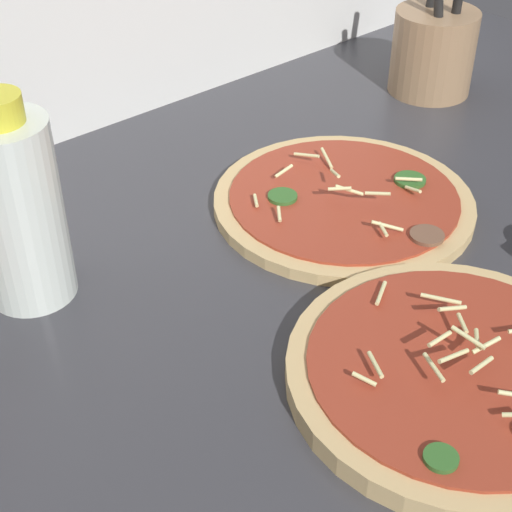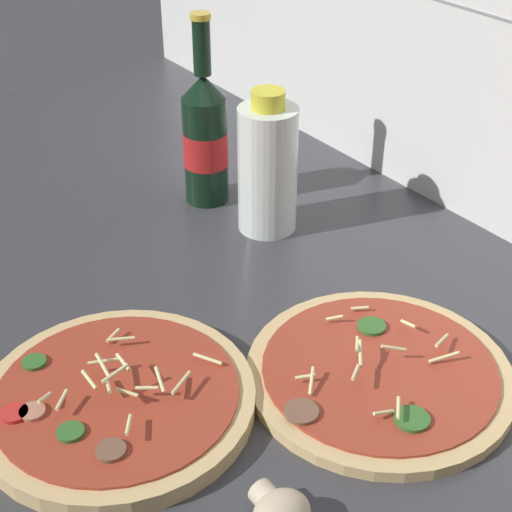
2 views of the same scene
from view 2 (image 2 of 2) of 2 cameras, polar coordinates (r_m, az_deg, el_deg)
counter_slab at (r=88.65cm, az=-5.83°, el=-6.03°), size 160.00×90.00×2.50cm
tile_backsplash at (r=102.60cm, az=16.53°, el=16.58°), size 160.00×1.13×60.00cm
pizza_near at (r=78.68cm, az=-10.05°, el=-10.26°), size 26.92×26.92×5.17cm
pizza_far at (r=81.77cm, az=8.92°, el=-8.43°), size 27.24×27.24×4.12cm
beer_bottle at (r=108.66cm, az=-3.72°, el=8.65°), size 6.20×6.20×26.48cm
oil_bottle at (r=101.71cm, az=0.85°, el=6.46°), size 7.78×7.78×19.27cm
mushroom_left at (r=67.59cm, az=1.73°, el=-18.11°), size 5.35×5.09×3.56cm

